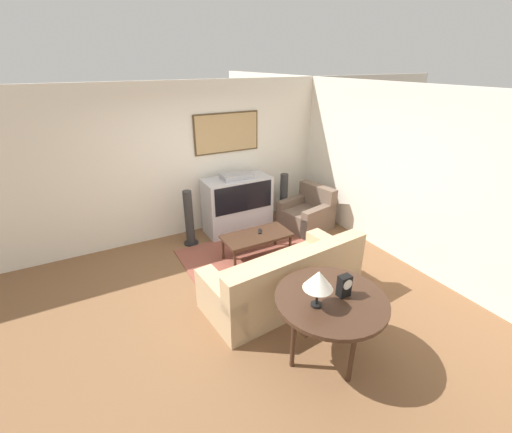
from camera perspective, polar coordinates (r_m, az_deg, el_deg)
ground_plane at (r=5.04m, az=-2.06°, el=-11.77°), size 12.00×12.00×0.00m
wall_back at (r=6.26m, az=-11.07°, el=9.10°), size 12.00×0.10×2.70m
wall_right at (r=5.95m, az=21.15°, el=7.00°), size 0.06×12.00×2.70m
area_rug at (r=5.77m, az=0.71°, el=-6.44°), size 2.47×1.65×0.01m
tv at (r=6.40m, az=-3.11°, el=2.09°), size 1.24×0.56×1.13m
couch at (r=4.67m, az=4.77°, el=-10.57°), size 2.19×1.10×0.87m
armchair at (r=6.67m, az=8.50°, el=0.33°), size 0.95×0.95×0.80m
coffee_table at (r=5.52m, az=0.13°, el=-3.46°), size 1.10×0.55×0.43m
console_table at (r=3.69m, az=12.38°, el=-13.91°), size 1.16×1.16×0.79m
table_lamp at (r=3.35m, az=10.37°, el=-10.42°), size 0.29×0.29×0.40m
mantel_clock at (r=3.65m, az=14.49°, el=-11.11°), size 0.13×0.10×0.23m
remote at (r=5.59m, az=0.64°, el=-2.48°), size 0.12×0.16×0.02m
speaker_tower_left at (r=6.04m, az=-11.07°, el=-0.49°), size 0.26×0.26×1.00m
speaker_tower_right at (r=6.80m, az=4.62°, el=2.85°), size 0.26×0.26×1.00m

